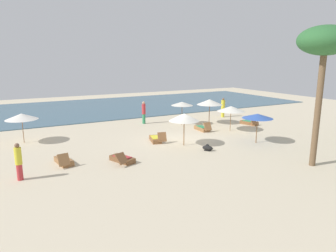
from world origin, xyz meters
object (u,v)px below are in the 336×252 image
object	(u,v)px
lounger_0	(249,123)
lounger_2	(122,159)
umbrella_2	(182,104)
person_1	(144,112)
umbrella_1	(258,116)
umbrella_4	(210,102)
umbrella_3	(231,109)
lounger_3	(64,161)
palm_1	(325,44)
umbrella_5	(184,117)
lounger_4	(156,139)
person_2	(19,161)
lounger_1	(202,128)
umbrella_0	(22,117)
person_0	(223,107)
dog	(208,148)

from	to	relation	value
lounger_0	lounger_2	world-z (taller)	lounger_0
umbrella_2	person_1	bearing A→B (deg)	142.34
umbrella_1	lounger_2	xyz separation A→B (m)	(-9.28, 0.50, -1.64)
umbrella_4	lounger_2	world-z (taller)	umbrella_4
umbrella_3	lounger_3	bearing A→B (deg)	-171.68
umbrella_1	umbrella_4	xyz separation A→B (m)	(0.87, 6.55, 0.08)
umbrella_3	umbrella_4	size ratio (longest dim) A/B	0.97
umbrella_2	person_1	xyz separation A→B (m)	(-2.64, 2.04, -0.83)
lounger_2	palm_1	world-z (taller)	palm_1
umbrella_2	lounger_2	size ratio (longest dim) A/B	1.10
umbrella_3	umbrella_5	size ratio (longest dim) A/B	1.01
umbrella_1	umbrella_3	size ratio (longest dim) A/B	0.95
umbrella_4	umbrella_5	size ratio (longest dim) A/B	1.04
umbrella_4	umbrella_1	bearing A→B (deg)	-97.54
lounger_2	lounger_4	xyz separation A→B (m)	(3.47, 2.93, 0.00)
umbrella_3	palm_1	xyz separation A→B (m)	(-1.33, -8.28, 4.44)
lounger_4	umbrella_1	bearing A→B (deg)	-30.61
umbrella_1	person_2	xyz separation A→B (m)	(-14.30, 0.36, -0.91)
lounger_0	person_2	world-z (taller)	person_2
umbrella_4	lounger_4	bearing A→B (deg)	-154.92
umbrella_4	umbrella_2	bearing A→B (deg)	163.82
umbrella_4	lounger_1	world-z (taller)	umbrella_4
lounger_0	person_1	distance (m)	9.14
person_2	palm_1	distance (m)	15.54
umbrella_0	umbrella_1	size ratio (longest dim) A/B	1.03
lounger_0	lounger_3	size ratio (longest dim) A/B	1.02
lounger_3	person_2	distance (m)	2.63
person_0	dog	size ratio (longest dim) A/B	2.59
lounger_4	palm_1	bearing A→B (deg)	-57.56
umbrella_0	person_2	size ratio (longest dim) A/B	1.18
lounger_4	person_1	distance (m)	6.13
dog	lounger_1	bearing A→B (deg)	58.69
umbrella_2	lounger_1	distance (m)	3.08
umbrella_5	lounger_1	xyz separation A→B (m)	(3.48, 2.92, -1.68)
umbrella_2	lounger_0	world-z (taller)	umbrella_2
umbrella_2	lounger_0	distance (m)	6.03
umbrella_5	dog	distance (m)	2.47
lounger_0	palm_1	size ratio (longest dim) A/B	0.25
lounger_3	palm_1	world-z (taller)	palm_1
umbrella_4	lounger_4	distance (m)	7.56
lounger_1	person_1	bearing A→B (deg)	122.89
umbrella_3	lounger_0	bearing A→B (deg)	19.13
umbrella_5	lounger_1	world-z (taller)	umbrella_5
umbrella_3	umbrella_4	xyz separation A→B (m)	(0.15, 3.01, 0.15)
person_0	lounger_0	bearing A→B (deg)	-92.81
umbrella_4	umbrella_0	bearing A→B (deg)	176.80
lounger_0	lounger_1	bearing A→B (deg)	179.02
palm_1	dog	distance (m)	8.37
person_1	palm_1	distance (m)	15.34
umbrella_2	lounger_0	xyz separation A→B (m)	(5.16, -2.66, -1.65)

